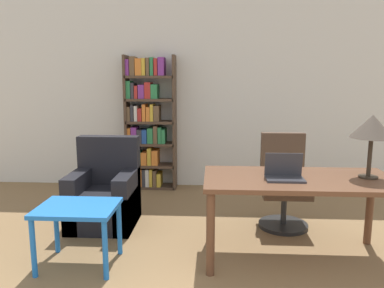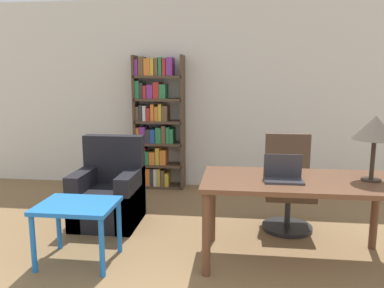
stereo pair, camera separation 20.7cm
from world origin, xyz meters
name	(u,v)px [view 1 (the left image)]	position (x,y,z in m)	size (l,w,h in m)	color
wall_back	(234,95)	(0.00, 4.53, 1.35)	(8.00, 0.06, 2.70)	silver
desk	(299,188)	(0.46, 2.23, 0.65)	(1.64, 0.80, 0.74)	brown
laptop	(284,174)	(0.32, 2.17, 0.79)	(0.32, 0.21, 0.22)	#2D2D33
table_lamp	(372,128)	(1.05, 2.27, 1.18)	(0.36, 0.36, 0.55)	#2D2319
office_chair	(283,185)	(0.48, 3.02, 0.45)	(0.53, 0.53, 1.00)	black
side_table_blue	(78,215)	(-1.43, 1.99, 0.45)	(0.66, 0.52, 0.53)	blue
armchair	(105,197)	(-1.47, 2.91, 0.31)	(0.68, 0.68, 0.95)	black
bookshelf	(147,125)	(-1.24, 4.34, 0.93)	(0.72, 0.28, 1.91)	#4C3828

